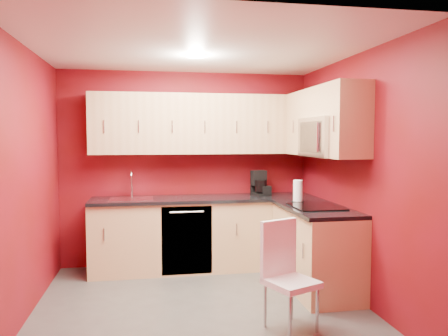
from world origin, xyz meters
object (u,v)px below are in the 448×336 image
object	(u,v)px
microwave	(327,137)
sink	(131,196)
coffee_maker	(261,183)
paper_towel	(298,191)
napkin_holder	(266,191)
dining_chair	(291,277)

from	to	relation	value
microwave	sink	world-z (taller)	microwave
microwave	sink	xyz separation A→B (m)	(-2.09, 1.00, -0.72)
coffee_maker	microwave	bearing A→B (deg)	-78.73
coffee_maker	paper_towel	bearing A→B (deg)	-78.50
microwave	napkin_holder	xyz separation A→B (m)	(-0.41, 0.98, -0.69)
coffee_maker	napkin_holder	xyz separation A→B (m)	(0.05, -0.04, -0.10)
microwave	coffee_maker	size ratio (longest dim) A/B	2.39
coffee_maker	dining_chair	xyz separation A→B (m)	(-0.23, -1.92, -0.60)
napkin_holder	paper_towel	world-z (taller)	paper_towel
microwave	paper_towel	distance (m)	0.76
napkin_holder	sink	bearing A→B (deg)	179.07
microwave	paper_towel	xyz separation A→B (m)	(-0.18, 0.40, -0.62)
sink	coffee_maker	distance (m)	1.64
sink	dining_chair	bearing A→B (deg)	-53.62
microwave	napkin_holder	bearing A→B (deg)	112.72
microwave	dining_chair	xyz separation A→B (m)	(-0.69, -0.90, -1.19)
sink	dining_chair	xyz separation A→B (m)	(1.40, -1.90, -0.48)
coffee_maker	paper_towel	xyz separation A→B (m)	(0.28, -0.62, -0.03)
sink	napkin_holder	xyz separation A→B (m)	(1.69, -0.03, 0.03)
sink	paper_towel	size ratio (longest dim) A/B	2.06
paper_towel	napkin_holder	bearing A→B (deg)	111.88
coffee_maker	napkin_holder	size ratio (longest dim) A/B	2.50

